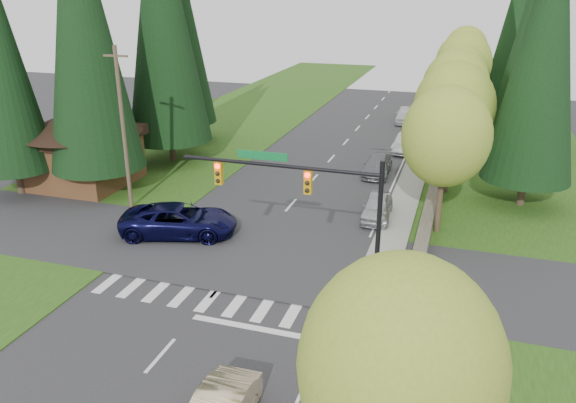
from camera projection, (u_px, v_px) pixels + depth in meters
The scene contains 31 objects.
ground at pixel (173, 341), 22.22m from camera, with size 120.00×120.00×0.00m, color #28282B.
grass_east at pixel (503, 203), 36.29m from camera, with size 14.00×110.00×0.06m, color #244713.
grass_west at pixel (149, 166), 43.70m from camera, with size 14.00×110.00×0.06m, color #244713.
cross_street at pixel (248, 255), 29.33m from camera, with size 120.00×8.00×0.10m, color #28282B.
sidewalk_east at pixel (411, 183), 39.79m from camera, with size 1.80×80.00×0.13m, color gray.
curb_east at pixel (399, 182), 40.03m from camera, with size 0.20×80.00×0.13m, color gray.
stone_wall_north at pixel (443, 152), 46.32m from camera, with size 0.70×40.00×0.70m, color #4C4438.
traffic_signal at pixel (312, 197), 23.19m from camera, with size 8.70×0.37×6.80m.
brown_building at pixel (82, 141), 38.71m from camera, with size 8.40×8.40×5.40m.
utility_pole at pixel (123, 128), 33.76m from camera, with size 1.60×0.24×10.00m.
decid_tree_0 at pixel (446, 137), 30.04m from camera, with size 4.80×4.80×8.37m.
decid_tree_1 at pixel (454, 108), 36.17m from camera, with size 5.20×5.20×8.80m.
decid_tree_2 at pixel (455, 88), 42.40m from camera, with size 5.00×5.00×8.82m.
decid_tree_3 at pixel (459, 79), 48.69m from camera, with size 5.00×5.00×8.55m.
decid_tree_4 at pixel (463, 64), 54.74m from camera, with size 5.40×5.40×9.18m.
decid_tree_5 at pixel (463, 61), 61.22m from camera, with size 4.80×4.80×8.30m.
decid_tree_6 at pixel (465, 51), 67.29m from camera, with size 5.20×5.20×8.86m.
decid_tree_south at pixel (400, 367), 12.35m from camera, with size 4.60×4.60×7.92m.
conifer_w_a at pixel (83, 27), 34.51m from camera, with size 6.12×6.12×19.80m.
conifer_w_b at pixel (84, 37), 39.28m from camera, with size 5.44×5.44×17.80m.
conifer_w_c at pixel (162, 13), 41.16m from camera, with size 6.46×6.46×20.80m.
conifer_w_e at pixel (178, 22), 47.42m from camera, with size 5.78×5.78×18.80m.
conifer_e_a at pixel (544, 48), 32.51m from camera, with size 5.44×5.44×17.80m.
conifer_e_b at pixel (542, 18), 44.31m from camera, with size 6.12×6.12×19.80m.
conifer_e_c at pixel (516, 27), 57.58m from camera, with size 5.10×5.10×16.80m.
suv_navy at pixel (179, 220), 31.37m from camera, with size 2.96×6.42×1.78m, color black.
parked_car_a at pixel (377, 207), 33.73m from camera, with size 1.70×4.22×1.44m, color #BABAC0.
parked_car_b at pixel (377, 165), 41.76m from camera, with size 1.89×4.66×1.35m, color slate.
parked_car_c at pixel (406, 143), 47.35m from camera, with size 1.59×4.56×1.50m, color #B8B9BE.
parked_car_d at pixel (406, 115), 57.63m from camera, with size 1.93×4.80×1.63m, color silver.
parked_car_e at pixel (415, 114), 58.80m from camera, with size 1.73×4.25×1.23m, color #B8B9BD.
Camera 1 is at (10.06, -16.49, 13.10)m, focal length 35.00 mm.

